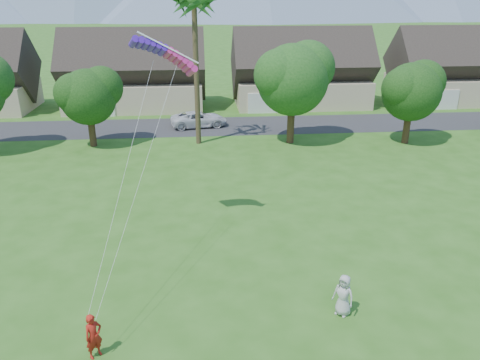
{
  "coord_description": "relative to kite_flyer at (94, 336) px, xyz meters",
  "views": [
    {
      "loc": [
        -1.84,
        -10.85,
        12.15
      ],
      "look_at": [
        0.0,
        10.0,
        3.8
      ],
      "focal_mm": 35.0,
      "sensor_mm": 36.0,
      "label": 1
    }
  ],
  "objects": [
    {
      "name": "street",
      "position": [
        5.84,
        31.13,
        -0.87
      ],
      "size": [
        90.0,
        7.0,
        0.01
      ],
      "primitive_type": "cube",
      "color": "#2D2D30",
      "rests_on": "ground"
    },
    {
      "name": "kite_flyer",
      "position": [
        0.0,
        0.0,
        0.0
      ],
      "size": [
        0.76,
        0.74,
        1.75
      ],
      "primitive_type": "imported",
      "rotation": [
        0.0,
        0.0,
        0.71
      ],
      "color": "#AE1E13",
      "rests_on": "ground"
    },
    {
      "name": "watcher",
      "position": [
        9.52,
        1.56,
        0.02
      ],
      "size": [
        1.03,
        1.02,
        1.8
      ],
      "primitive_type": "imported",
      "rotation": [
        0.0,
        0.0,
        -0.76
      ],
      "color": "#B5B4B0",
      "rests_on": "ground"
    },
    {
      "name": "parked_car",
      "position": [
        3.91,
        31.13,
        -0.12
      ],
      "size": [
        5.81,
        3.43,
        1.52
      ],
      "primitive_type": "imported",
      "rotation": [
        0.0,
        0.0,
        1.75
      ],
      "color": "silver",
      "rests_on": "ground"
    },
    {
      "name": "houses_row",
      "position": [
        6.33,
        40.13,
        2.57
      ],
      "size": [
        72.75,
        8.19,
        8.86
      ],
      "color": "beige",
      "rests_on": "ground"
    },
    {
      "name": "tree_row",
      "position": [
        4.69,
        25.05,
        4.01
      ],
      "size": [
        62.27,
        6.67,
        8.45
      ],
      "color": "#47301C",
      "rests_on": "ground"
    },
    {
      "name": "parafoil_kite",
      "position": [
        2.46,
        9.7,
        8.69
      ],
      "size": [
        3.41,
        1.2,
        0.5
      ],
      "rotation": [
        0.0,
        0.0,
        0.13
      ],
      "color": "#4C19BE",
      "rests_on": "ground"
    }
  ]
}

